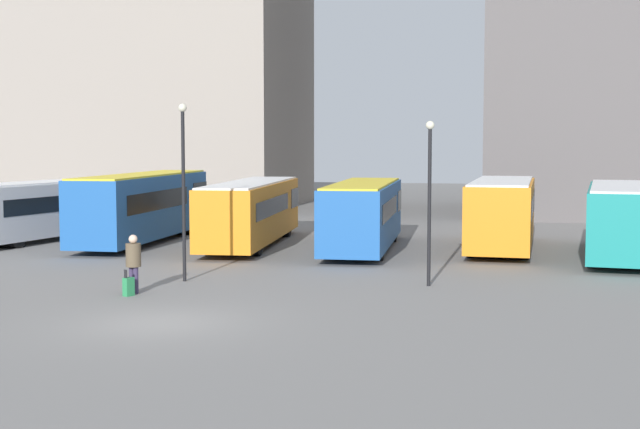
{
  "coord_description": "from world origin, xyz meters",
  "views": [
    {
      "loc": [
        9.09,
        -21.45,
        4.73
      ],
      "look_at": [
        1.8,
        11.09,
        1.99
      ],
      "focal_mm": 50.0,
      "sensor_mm": 36.0,
      "label": 1
    }
  ],
  "objects_px": {
    "bus_3": "(363,213)",
    "lamp_post_0": "(183,178)",
    "traveler": "(133,258)",
    "lamp_post_1": "(430,189)",
    "bus_0": "(46,208)",
    "suitcase": "(128,287)",
    "bus_4": "(502,212)",
    "bus_2": "(252,210)",
    "bus_1": "(143,205)",
    "bus_5": "(621,218)"
  },
  "relations": [
    {
      "from": "lamp_post_1",
      "to": "bus_5",
      "type": "bearing_deg",
      "value": 51.85
    },
    {
      "from": "bus_3",
      "to": "bus_4",
      "type": "xyz_separation_m",
      "value": [
        5.93,
        1.45,
        0.05
      ]
    },
    {
      "from": "lamp_post_1",
      "to": "bus_3",
      "type": "bearing_deg",
      "value": 112.25
    },
    {
      "from": "bus_2",
      "to": "bus_5",
      "type": "distance_m",
      "value": 16.05
    },
    {
      "from": "bus_1",
      "to": "bus_4",
      "type": "relative_size",
      "value": 1.21
    },
    {
      "from": "bus_0",
      "to": "suitcase",
      "type": "height_order",
      "value": "bus_0"
    },
    {
      "from": "bus_2",
      "to": "bus_4",
      "type": "relative_size",
      "value": 1.22
    },
    {
      "from": "traveler",
      "to": "suitcase",
      "type": "height_order",
      "value": "traveler"
    },
    {
      "from": "bus_1",
      "to": "suitcase",
      "type": "height_order",
      "value": "bus_1"
    },
    {
      "from": "bus_3",
      "to": "lamp_post_0",
      "type": "xyz_separation_m",
      "value": [
        -4.42,
        -10.03,
        1.9
      ]
    },
    {
      "from": "bus_4",
      "to": "lamp_post_0",
      "type": "xyz_separation_m",
      "value": [
        -10.35,
        -11.48,
        1.85
      ]
    },
    {
      "from": "bus_5",
      "to": "traveler",
      "type": "relative_size",
      "value": 5.78
    },
    {
      "from": "bus_3",
      "to": "suitcase",
      "type": "relative_size",
      "value": 13.23
    },
    {
      "from": "bus_1",
      "to": "bus_3",
      "type": "distance_m",
      "value": 10.67
    },
    {
      "from": "bus_1",
      "to": "bus_2",
      "type": "height_order",
      "value": "bus_1"
    },
    {
      "from": "bus_1",
      "to": "bus_3",
      "type": "xyz_separation_m",
      "value": [
        10.64,
        -0.73,
        -0.15
      ]
    },
    {
      "from": "traveler",
      "to": "bus_5",
      "type": "bearing_deg",
      "value": -29.44
    },
    {
      "from": "bus_3",
      "to": "suitcase",
      "type": "bearing_deg",
      "value": 155.78
    },
    {
      "from": "bus_4",
      "to": "traveler",
      "type": "xyz_separation_m",
      "value": [
        -11.01,
        -14.09,
        -0.57
      ]
    },
    {
      "from": "bus_1",
      "to": "lamp_post_1",
      "type": "relative_size",
      "value": 2.24
    },
    {
      "from": "bus_5",
      "to": "lamp_post_1",
      "type": "xyz_separation_m",
      "value": [
        -6.92,
        -8.81,
        1.57
      ]
    },
    {
      "from": "bus_2",
      "to": "traveler",
      "type": "xyz_separation_m",
      "value": [
        0.22,
        -13.36,
        -0.5
      ]
    },
    {
      "from": "lamp_post_0",
      "to": "bus_3",
      "type": "bearing_deg",
      "value": 66.24
    },
    {
      "from": "bus_2",
      "to": "bus_3",
      "type": "relative_size",
      "value": 1.12
    },
    {
      "from": "bus_3",
      "to": "lamp_post_0",
      "type": "height_order",
      "value": "lamp_post_0"
    },
    {
      "from": "bus_2",
      "to": "lamp_post_1",
      "type": "xyz_separation_m",
      "value": [
        9.09,
        -9.96,
        1.6
      ]
    },
    {
      "from": "bus_5",
      "to": "lamp_post_0",
      "type": "xyz_separation_m",
      "value": [
        -15.12,
        -9.61,
        1.89
      ]
    },
    {
      "from": "bus_0",
      "to": "bus_1",
      "type": "distance_m",
      "value": 4.98
    },
    {
      "from": "bus_1",
      "to": "traveler",
      "type": "height_order",
      "value": "bus_1"
    },
    {
      "from": "bus_4",
      "to": "traveler",
      "type": "distance_m",
      "value": 17.89
    },
    {
      "from": "bus_0",
      "to": "lamp_post_0",
      "type": "xyz_separation_m",
      "value": [
        11.19,
        -10.61,
        1.97
      ]
    },
    {
      "from": "bus_0",
      "to": "suitcase",
      "type": "relative_size",
      "value": 12.65
    },
    {
      "from": "bus_4",
      "to": "lamp_post_1",
      "type": "xyz_separation_m",
      "value": [
        -2.15,
        -10.68,
        1.53
      ]
    },
    {
      "from": "lamp_post_1",
      "to": "bus_0",
      "type": "bearing_deg",
      "value": 153.16
    },
    {
      "from": "bus_3",
      "to": "lamp_post_0",
      "type": "distance_m",
      "value": 11.13
    },
    {
      "from": "suitcase",
      "to": "lamp_post_1",
      "type": "bearing_deg",
      "value": -43.19
    },
    {
      "from": "traveler",
      "to": "lamp_post_1",
      "type": "distance_m",
      "value": 9.73
    },
    {
      "from": "bus_0",
      "to": "traveler",
      "type": "relative_size",
      "value": 5.69
    },
    {
      "from": "bus_4",
      "to": "lamp_post_0",
      "type": "relative_size",
      "value": 1.67
    },
    {
      "from": "bus_1",
      "to": "lamp_post_1",
      "type": "distance_m",
      "value": 17.58
    },
    {
      "from": "bus_2",
      "to": "bus_0",
      "type": "bearing_deg",
      "value": 85.63
    },
    {
      "from": "suitcase",
      "to": "lamp_post_0",
      "type": "xyz_separation_m",
      "value": [
        0.61,
        3.12,
        3.22
      ]
    },
    {
      "from": "suitcase",
      "to": "lamp_post_1",
      "type": "relative_size",
      "value": 0.15
    },
    {
      "from": "suitcase",
      "to": "bus_2",
      "type": "bearing_deg",
      "value": 23.97
    },
    {
      "from": "bus_1",
      "to": "lamp_post_0",
      "type": "distance_m",
      "value": 12.55
    },
    {
      "from": "bus_5",
      "to": "traveler",
      "type": "height_order",
      "value": "bus_5"
    },
    {
      "from": "lamp_post_0",
      "to": "lamp_post_1",
      "type": "xyz_separation_m",
      "value": [
        8.2,
        0.8,
        -0.31
      ]
    },
    {
      "from": "bus_0",
      "to": "suitcase",
      "type": "bearing_deg",
      "value": -132.39
    },
    {
      "from": "bus_2",
      "to": "bus_1",
      "type": "bearing_deg",
      "value": 84.76
    },
    {
      "from": "bus_1",
      "to": "bus_5",
      "type": "distance_m",
      "value": 21.37
    }
  ]
}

